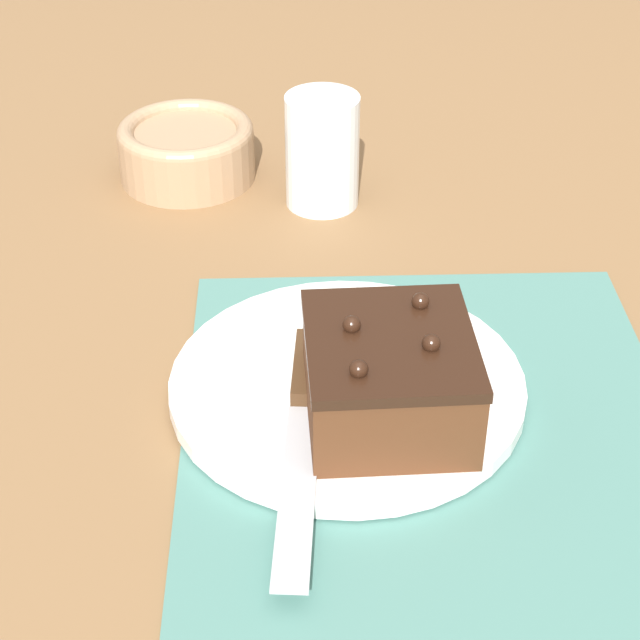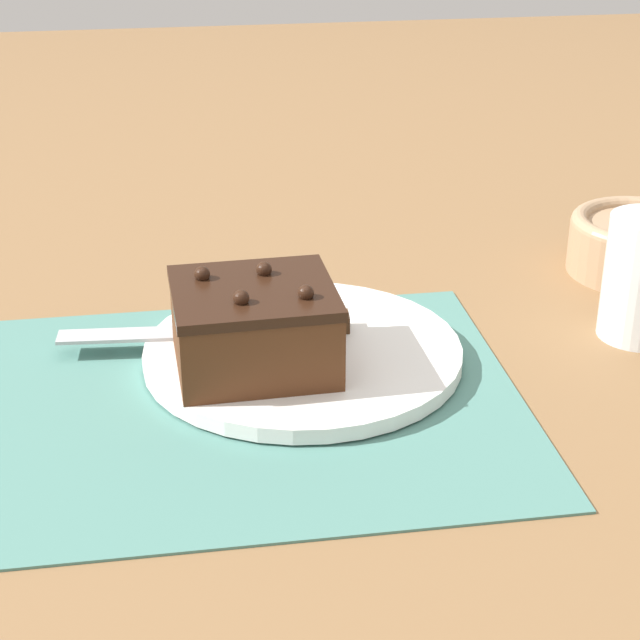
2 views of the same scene
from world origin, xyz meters
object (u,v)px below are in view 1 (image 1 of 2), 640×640
(drinking_glass, at_px, (322,151))
(chocolate_cake, at_px, (389,377))
(small_bowl, at_px, (187,149))
(cake_plate, at_px, (347,385))
(serving_knife, at_px, (305,406))

(drinking_glass, bearing_deg, chocolate_cake, 5.82)
(chocolate_cake, xyz_separation_m, small_bowl, (-0.38, -0.16, -0.02))
(cake_plate, bearing_deg, serving_knife, -40.95)
(cake_plate, relative_size, drinking_glass, 2.41)
(drinking_glass, bearing_deg, serving_knife, -4.03)
(chocolate_cake, xyz_separation_m, drinking_glass, (-0.32, -0.03, 0.00))
(small_bowl, bearing_deg, chocolate_cake, 22.99)
(cake_plate, bearing_deg, chocolate_cake, 31.82)
(cake_plate, height_order, chocolate_cake, chocolate_cake)
(small_bowl, bearing_deg, drinking_glass, 66.97)
(cake_plate, relative_size, chocolate_cake, 2.03)
(serving_knife, height_order, drinking_glass, drinking_glass)
(chocolate_cake, bearing_deg, small_bowl, -157.01)
(chocolate_cake, distance_m, drinking_glass, 0.33)
(small_bowl, bearing_deg, serving_knife, 15.70)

